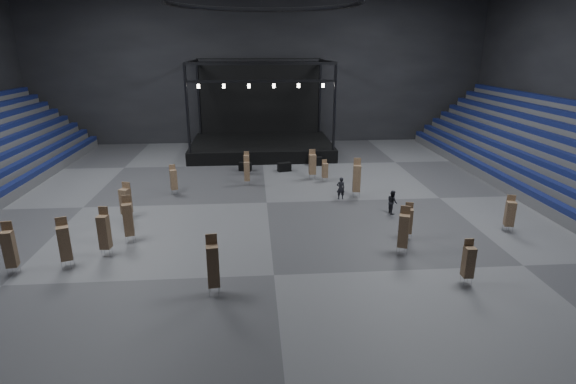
{
  "coord_description": "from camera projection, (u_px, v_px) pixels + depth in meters",
  "views": [
    {
      "loc": [
        -0.83,
        -29.7,
        10.46
      ],
      "look_at": [
        1.34,
        -2.0,
        1.4
      ],
      "focal_mm": 28.0,
      "sensor_mm": 36.0,
      "label": 1
    }
  ],
  "objects": [
    {
      "name": "floor",
      "position": [
        267.0,
        203.0,
        31.45
      ],
      "size": [
        50.0,
        50.0,
        0.0
      ],
      "primitive_type": "plane",
      "color": "#4F4F51",
      "rests_on": "ground"
    },
    {
      "name": "wall_back",
      "position": [
        259.0,
        60.0,
        48.57
      ],
      "size": [
        50.0,
        0.2,
        18.0
      ],
      "primitive_type": "cube",
      "color": "black",
      "rests_on": "ground"
    },
    {
      "name": "wall_front",
      "position": [
        296.0,
        125.0,
        8.76
      ],
      "size": [
        50.0,
        0.2,
        18.0
      ],
      "primitive_type": "cube",
      "color": "black",
      "rests_on": "ground"
    },
    {
      "name": "stage",
      "position": [
        261.0,
        137.0,
        46.39
      ],
      "size": [
        14.0,
        10.0,
        9.2
      ],
      "color": "black",
      "rests_on": "floor"
    },
    {
      "name": "truss_ring",
      "position": [
        264.0,
        2.0,
        27.42
      ],
      "size": [
        12.3,
        12.3,
        5.15
      ],
      "color": "black",
      "rests_on": "ceiling"
    },
    {
      "name": "flight_case_left",
      "position": [
        245.0,
        167.0,
        39.42
      ],
      "size": [
        1.19,
        0.78,
        0.73
      ],
      "primitive_type": "cube",
      "rotation": [
        0.0,
        0.0,
        -0.23
      ],
      "color": "black",
      "rests_on": "floor"
    },
    {
      "name": "flight_case_mid",
      "position": [
        284.0,
        167.0,
        39.24
      ],
      "size": [
        1.25,
        0.85,
        0.76
      ],
      "primitive_type": "cube",
      "rotation": [
        0.0,
        0.0,
        0.26
      ],
      "color": "black",
      "rests_on": "floor"
    },
    {
      "name": "flight_case_right",
      "position": [
        315.0,
        161.0,
        41.17
      ],
      "size": [
        1.23,
        0.68,
        0.8
      ],
      "primitive_type": "cube",
      "rotation": [
        0.0,
        0.0,
        -0.07
      ],
      "color": "black",
      "rests_on": "floor"
    },
    {
      "name": "chair_stack_0",
      "position": [
        247.0,
        162.0,
        38.12
      ],
      "size": [
        0.48,
        0.48,
        1.96
      ],
      "rotation": [
        0.0,
        0.0,
        -0.04
      ],
      "color": "silver",
      "rests_on": "floor"
    },
    {
      "name": "chair_stack_1",
      "position": [
        10.0,
        248.0,
        21.24
      ],
      "size": [
        0.56,
        0.56,
        2.64
      ],
      "rotation": [
        0.0,
        0.0,
        0.15
      ],
      "color": "silver",
      "rests_on": "floor"
    },
    {
      "name": "chair_stack_2",
      "position": [
        64.0,
        242.0,
        21.87
      ],
      "size": [
        0.7,
        0.7,
        2.59
      ],
      "rotation": [
        0.0,
        0.0,
        0.37
      ],
      "color": "silver",
      "rests_on": "floor"
    },
    {
      "name": "chair_stack_3",
      "position": [
        126.0,
        201.0,
        27.93
      ],
      "size": [
        0.7,
        0.7,
        2.44
      ],
      "rotation": [
        0.0,
        0.0,
        -0.33
      ],
      "color": "silver",
      "rests_on": "floor"
    },
    {
      "name": "chair_stack_4",
      "position": [
        357.0,
        178.0,
        32.17
      ],
      "size": [
        0.61,
        0.61,
        2.87
      ],
      "rotation": [
        0.0,
        0.0,
        -0.15
      ],
      "color": "silver",
      "rests_on": "floor"
    },
    {
      "name": "chair_stack_5",
      "position": [
        468.0,
        261.0,
        20.39
      ],
      "size": [
        0.46,
        0.46,
        2.19
      ],
      "rotation": [
        0.0,
        0.0,
        -0.01
      ],
      "color": "silver",
      "rests_on": "floor"
    },
    {
      "name": "chair_stack_6",
      "position": [
        312.0,
        164.0,
        36.59
      ],
      "size": [
        0.56,
        0.56,
        2.47
      ],
      "rotation": [
        0.0,
        0.0,
        0.04
      ],
      "color": "silver",
      "rests_on": "floor"
    },
    {
      "name": "chair_stack_7",
      "position": [
        128.0,
        219.0,
        24.76
      ],
      "size": [
        0.6,
        0.6,
        2.69
      ],
      "rotation": [
        0.0,
        0.0,
        0.21
      ],
      "color": "silver",
      "rests_on": "floor"
    },
    {
      "name": "chair_stack_8",
      "position": [
        247.0,
        171.0,
        35.1
      ],
      "size": [
        0.44,
        0.44,
        2.22
      ],
      "rotation": [
        0.0,
        0.0,
        -0.0
      ],
      "color": "silver",
      "rests_on": "floor"
    },
    {
      "name": "chair_stack_9",
      "position": [
        325.0,
        170.0,
        36.06
      ],
      "size": [
        0.49,
        0.49,
        1.8
      ],
      "rotation": [
        0.0,
        0.0,
        0.19
      ],
      "color": "silver",
      "rests_on": "floor"
    },
    {
      "name": "chair_stack_10",
      "position": [
        408.0,
        220.0,
        25.21
      ],
      "size": [
        0.57,
        0.57,
        2.15
      ],
      "rotation": [
        0.0,
        0.0,
        -0.28
      ],
      "color": "silver",
      "rests_on": "floor"
    },
    {
      "name": "chair_stack_11",
      "position": [
        213.0,
        265.0,
        19.45
      ],
      "size": [
        0.58,
        0.58,
        2.8
      ],
      "rotation": [
        0.0,
        0.0,
        0.13
      ],
      "color": "silver",
      "rests_on": "floor"
    },
    {
      "name": "chair_stack_12",
      "position": [
        174.0,
        179.0,
        32.9
      ],
      "size": [
        0.6,
        0.6,
        2.22
      ],
      "rotation": [
        0.0,
        0.0,
        0.35
      ],
      "color": "silver",
      "rests_on": "floor"
    },
    {
      "name": "chair_stack_13",
      "position": [
        104.0,
        231.0,
        23.14
      ],
      "size": [
        0.56,
        0.56,
        2.65
      ],
      "rotation": [
        0.0,
        0.0,
        -0.11
      ],
      "color": "silver",
      "rests_on": "floor"
    },
    {
      "name": "chair_stack_14",
      "position": [
        510.0,
        213.0,
        26.16
      ],
      "size": [
        0.62,
        0.62,
        2.23
      ],
      "rotation": [
        0.0,
        0.0,
        -0.29
      ],
      "color": "silver",
      "rests_on": "floor"
    },
    {
      "name": "chair_stack_15",
      "position": [
        404.0,
        230.0,
        23.33
      ],
      "size": [
        0.68,
        0.68,
        2.62
      ],
      "rotation": [
        0.0,
        0.0,
        -0.38
      ],
      "color": "silver",
      "rests_on": "floor"
    },
    {
      "name": "man_center",
      "position": [
        341.0,
        188.0,
        31.96
      ],
      "size": [
        0.6,
        0.4,
        1.61
      ],
      "primitive_type": "imported",
      "rotation": [
        0.0,
        0.0,
        3.16
      ],
      "color": "black",
      "rests_on": "floor"
    },
    {
      "name": "crew_member",
      "position": [
        392.0,
        202.0,
        29.27
      ],
      "size": [
        0.66,
        0.81,
        1.54
      ],
      "primitive_type": "imported",
      "rotation": [
        0.0,
        0.0,
        1.68
      ],
      "color": "black",
      "rests_on": "floor"
    }
  ]
}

